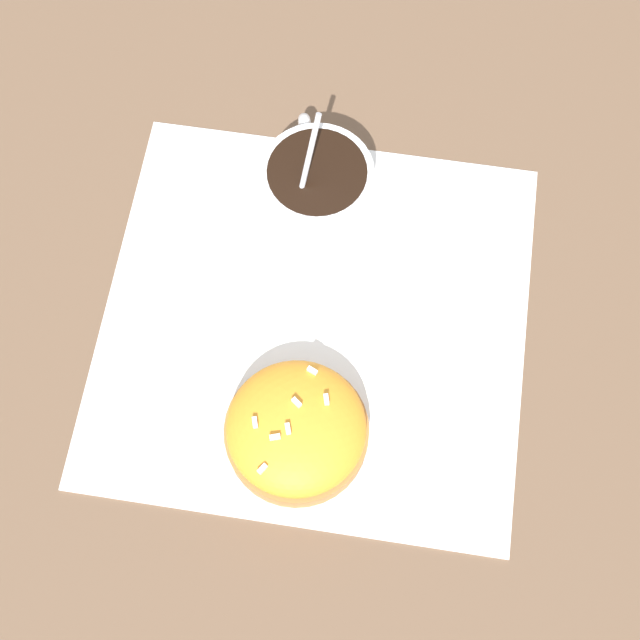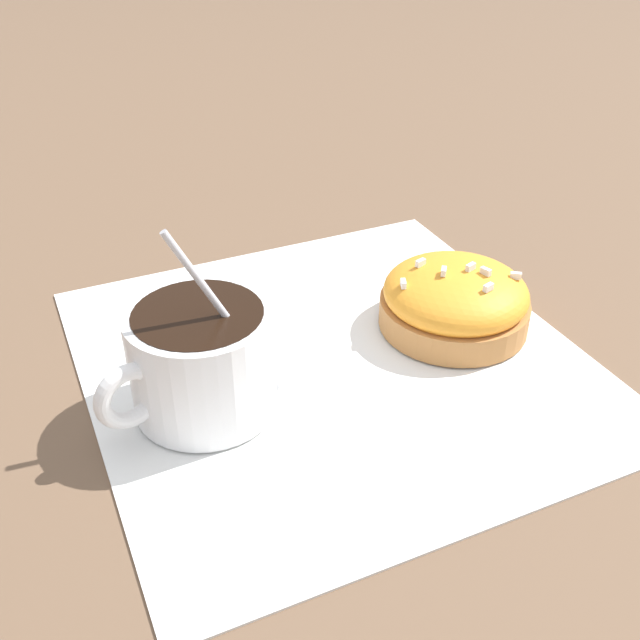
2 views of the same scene
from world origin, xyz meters
The scene contains 4 objects.
ground_plane centered at (0.00, 0.00, 0.00)m, with size 3.00×3.00×0.00m, color brown.
paper_napkin centered at (0.00, 0.00, 0.00)m, with size 0.34×0.34×0.00m.
coffee_cup centered at (0.09, 0.01, 0.04)m, with size 0.11×0.08×0.11m.
frosted_pastry centered at (-0.09, 0.01, 0.02)m, with size 0.10×0.10×0.05m.
Camera 2 is at (0.21, 0.32, 0.28)m, focal length 42.00 mm.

